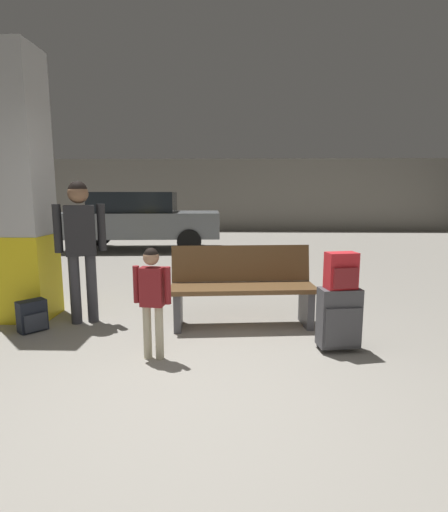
{
  "coord_description": "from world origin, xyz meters",
  "views": [
    {
      "loc": [
        0.34,
        -2.59,
        1.48
      ],
      "look_at": [
        0.23,
        1.3,
        0.85
      ],
      "focal_mm": 27.25,
      "sensor_mm": 36.0,
      "label": 1
    }
  ],
  "objects_px": {
    "bench": "(242,286)",
    "backpack_bright": "(341,271)",
    "backpack_dark_floor": "(32,316)",
    "suitcase": "(339,318)",
    "structural_pillar": "(21,189)",
    "adult": "(80,237)",
    "parked_car_far": "(139,219)",
    "child": "(152,291)"
  },
  "relations": [
    {
      "from": "bench",
      "to": "backpack_bright",
      "type": "relative_size",
      "value": 4.82
    },
    {
      "from": "backpack_dark_floor",
      "to": "suitcase",
      "type": "bearing_deg",
      "value": -7.77
    },
    {
      "from": "backpack_bright",
      "to": "bench",
      "type": "bearing_deg",
      "value": 141.15
    },
    {
      "from": "suitcase",
      "to": "backpack_bright",
      "type": "xyz_separation_m",
      "value": [
        0.0,
        -0.0,
        0.45
      ]
    },
    {
      "from": "structural_pillar",
      "to": "adult",
      "type": "bearing_deg",
      "value": -12.7
    },
    {
      "from": "parked_car_far",
      "to": "backpack_dark_floor",
      "type": "bearing_deg",
      "value": -86.85
    },
    {
      "from": "structural_pillar",
      "to": "adult",
      "type": "height_order",
      "value": "structural_pillar"
    },
    {
      "from": "bench",
      "to": "parked_car_far",
      "type": "distance_m",
      "value": 6.48
    },
    {
      "from": "adult",
      "to": "structural_pillar",
      "type": "bearing_deg",
      "value": 167.3
    },
    {
      "from": "suitcase",
      "to": "adult",
      "type": "relative_size",
      "value": 0.37
    },
    {
      "from": "parked_car_far",
      "to": "structural_pillar",
      "type": "bearing_deg",
      "value": -89.31
    },
    {
      "from": "suitcase",
      "to": "adult",
      "type": "distance_m",
      "value": 2.9
    },
    {
      "from": "child",
      "to": "parked_car_far",
      "type": "xyz_separation_m",
      "value": [
        -1.8,
        6.88,
        0.18
      ]
    },
    {
      "from": "suitcase",
      "to": "parked_car_far",
      "type": "bearing_deg",
      "value": 117.89
    },
    {
      "from": "structural_pillar",
      "to": "backpack_dark_floor",
      "type": "height_order",
      "value": "structural_pillar"
    },
    {
      "from": "backpack_bright",
      "to": "child",
      "type": "bearing_deg",
      "value": -172.3
    },
    {
      "from": "structural_pillar",
      "to": "child",
      "type": "distance_m",
      "value": 2.26
    },
    {
      "from": "child",
      "to": "parked_car_far",
      "type": "distance_m",
      "value": 7.11
    },
    {
      "from": "suitcase",
      "to": "parked_car_far",
      "type": "xyz_separation_m",
      "value": [
        -3.52,
        6.65,
        0.48
      ]
    },
    {
      "from": "backpack_dark_floor",
      "to": "structural_pillar",
      "type": "bearing_deg",
      "value": 120.41
    },
    {
      "from": "backpack_dark_floor",
      "to": "backpack_bright",
      "type": "bearing_deg",
      "value": -7.77
    },
    {
      "from": "structural_pillar",
      "to": "adult",
      "type": "relative_size",
      "value": 1.9
    },
    {
      "from": "structural_pillar",
      "to": "bench",
      "type": "xyz_separation_m",
      "value": [
        2.55,
        -0.17,
        -1.08
      ]
    },
    {
      "from": "backpack_bright",
      "to": "suitcase",
      "type": "bearing_deg",
      "value": 145.53
    },
    {
      "from": "parked_car_far",
      "to": "child",
      "type": "bearing_deg",
      "value": -75.32
    },
    {
      "from": "structural_pillar",
      "to": "backpack_bright",
      "type": "height_order",
      "value": "structural_pillar"
    },
    {
      "from": "bench",
      "to": "backpack_bright",
      "type": "bearing_deg",
      "value": -38.85
    },
    {
      "from": "backpack_bright",
      "to": "parked_car_far",
      "type": "xyz_separation_m",
      "value": [
        -3.52,
        6.65,
        0.03
      ]
    },
    {
      "from": "bench",
      "to": "adult",
      "type": "distance_m",
      "value": 1.9
    },
    {
      "from": "backpack_bright",
      "to": "backpack_dark_floor",
      "type": "xyz_separation_m",
      "value": [
        -3.18,
        0.43,
        -0.6
      ]
    },
    {
      "from": "structural_pillar",
      "to": "suitcase",
      "type": "xyz_separation_m",
      "value": [
        3.45,
        -0.9,
        -1.2
      ]
    },
    {
      "from": "child",
      "to": "backpack_dark_floor",
      "type": "xyz_separation_m",
      "value": [
        -1.46,
        0.67,
        -0.46
      ]
    },
    {
      "from": "bench",
      "to": "suitcase",
      "type": "height_order",
      "value": "bench"
    },
    {
      "from": "structural_pillar",
      "to": "suitcase",
      "type": "height_order",
      "value": "structural_pillar"
    },
    {
      "from": "bench",
      "to": "adult",
      "type": "height_order",
      "value": "adult"
    },
    {
      "from": "suitcase",
      "to": "backpack_bright",
      "type": "distance_m",
      "value": 0.45
    },
    {
      "from": "suitcase",
      "to": "child",
      "type": "xyz_separation_m",
      "value": [
        -1.72,
        -0.23,
        0.3
      ]
    },
    {
      "from": "parked_car_far",
      "to": "backpack_bright",
      "type": "bearing_deg",
      "value": -62.11
    },
    {
      "from": "adult",
      "to": "bench",
      "type": "bearing_deg",
      "value": -0.27
    },
    {
      "from": "structural_pillar",
      "to": "backpack_bright",
      "type": "relative_size",
      "value": 9.04
    },
    {
      "from": "adult",
      "to": "suitcase",
      "type": "bearing_deg",
      "value": -15.11
    },
    {
      "from": "backpack_bright",
      "to": "backpack_dark_floor",
      "type": "bearing_deg",
      "value": 172.23
    }
  ]
}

